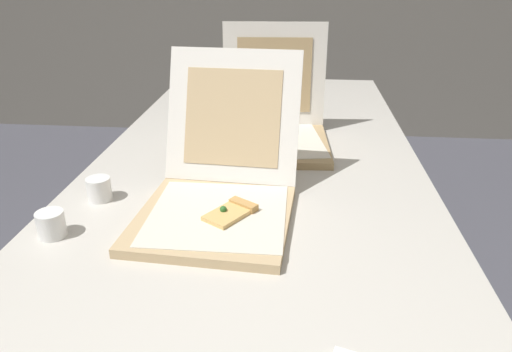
% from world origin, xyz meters
% --- Properties ---
extents(table, '(0.98, 2.32, 0.75)m').
position_xyz_m(table, '(0.00, 0.64, 0.70)').
color(table, beige).
rests_on(table, ground).
extents(pizza_box_front, '(0.38, 0.50, 0.35)m').
position_xyz_m(pizza_box_front, '(-0.06, 0.38, 0.80)').
color(pizza_box_front, tan).
rests_on(pizza_box_front, table).
extents(pizza_box_middle, '(0.37, 0.39, 0.37)m').
position_xyz_m(pizza_box_middle, '(0.04, 0.85, 0.80)').
color(pizza_box_middle, tan).
rests_on(pizza_box_middle, table).
extents(cup_white_near_left, '(0.06, 0.06, 0.06)m').
position_xyz_m(cup_white_near_left, '(-0.41, 0.24, 0.77)').
color(cup_white_near_left, white).
rests_on(cup_white_near_left, table).
extents(cup_white_near_center, '(0.06, 0.06, 0.06)m').
position_xyz_m(cup_white_near_center, '(-0.37, 0.42, 0.77)').
color(cup_white_near_center, white).
rests_on(cup_white_near_center, table).
extents(cup_white_far, '(0.06, 0.06, 0.06)m').
position_xyz_m(cup_white_far, '(-0.23, 0.93, 0.77)').
color(cup_white_far, white).
rests_on(cup_white_far, table).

